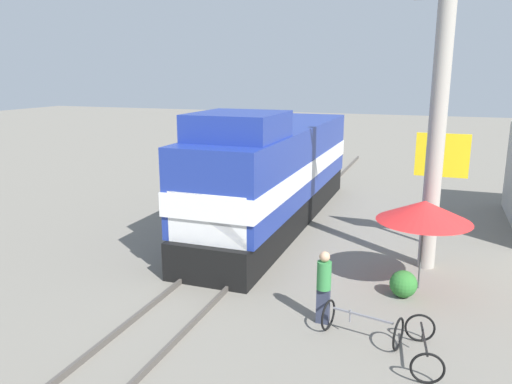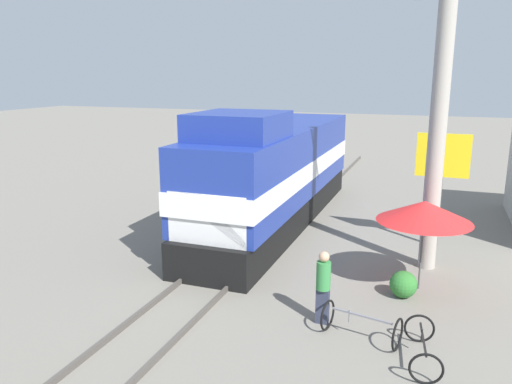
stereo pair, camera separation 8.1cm
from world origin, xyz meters
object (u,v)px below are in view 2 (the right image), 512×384
at_px(locomotive, 275,173).
at_px(billboard_sign, 442,164).
at_px(vendor_umbrella, 425,211).
at_px(person_bystander, 323,284).
at_px(bicycle, 361,324).
at_px(bicycle_spare, 423,347).
at_px(utility_pole, 438,120).

xyz_separation_m(locomotive, billboard_sign, (6.02, -0.55, 0.83)).
distance_m(vendor_umbrella, person_bystander, 3.73).
height_order(billboard_sign, bicycle, billboard_sign).
height_order(vendor_umbrella, bicycle_spare, vendor_umbrella).
height_order(locomotive, bicycle, locomotive).
bearing_deg(person_bystander, utility_pole, 64.19).
relative_size(locomotive, billboard_sign, 3.46).
bearing_deg(utility_pole, locomotive, 155.54).
xyz_separation_m(utility_pole, vendor_umbrella, (-0.15, -1.75, -2.29)).
height_order(person_bystander, bicycle_spare, person_bystander).
distance_m(vendor_umbrella, billboard_sign, 3.91).
relative_size(utility_pole, billboard_sign, 2.29).
bearing_deg(utility_pole, person_bystander, -115.81).
height_order(locomotive, utility_pole, utility_pole).
distance_m(utility_pole, bicycle_spare, 6.92).
xyz_separation_m(vendor_umbrella, bicycle, (-1.09, -3.30, -1.85)).
relative_size(locomotive, bicycle_spare, 7.86).
bearing_deg(locomotive, billboard_sign, -5.20).
xyz_separation_m(vendor_umbrella, billboard_sign, (0.38, 3.84, 0.66)).
bearing_deg(person_bystander, bicycle, -25.06).
distance_m(bicycle, bicycle_spare, 1.40).
xyz_separation_m(vendor_umbrella, person_bystander, (-2.08, -2.84, -1.24)).
distance_m(vendor_umbrella, bicycle, 3.94).
bearing_deg(locomotive, utility_pole, -24.46).
distance_m(locomotive, bicycle, 9.09).
height_order(locomotive, person_bystander, locomotive).
bearing_deg(bicycle_spare, utility_pole, -96.12).
distance_m(locomotive, vendor_umbrella, 7.15).
bearing_deg(bicycle, utility_pole, 178.59).
height_order(bicycle, bicycle_spare, bicycle).
height_order(locomotive, vendor_umbrella, locomotive).
xyz_separation_m(billboard_sign, bicycle, (-1.46, -7.14, -2.51)).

